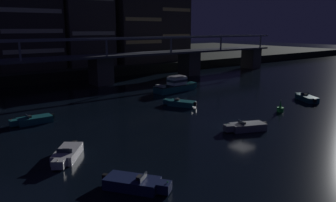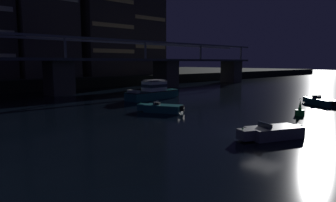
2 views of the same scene
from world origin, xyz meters
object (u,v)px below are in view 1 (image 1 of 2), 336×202
Objects in this scene: tower_west_tall at (25,21)px; cabin_cruiser_near_left at (176,85)px; speedboat_mid_left at (180,103)px; river_bridge at (101,64)px; speedboat_near_center at (33,120)px; speedboat_far_center at (246,127)px; speedboat_mid_right at (67,154)px; speedboat_near_right at (306,98)px; tower_east_tall at (133,8)px; channel_buoy at (280,108)px; speedboat_far_left at (135,183)px.

cabin_cruiser_near_left is (16.64, -33.72, -11.88)m from tower_west_tall.
cabin_cruiser_near_left reaches higher than speedboat_mid_left.
speedboat_near_center is at bearing -132.87° from river_bridge.
speedboat_far_center is (18.37, -17.42, 0.00)m from speedboat_near_center.
speedboat_mid_left is at bearing -10.47° from speedboat_near_center.
speedboat_mid_left and speedboat_mid_right have the same top height.
speedboat_near_right is (19.15, -33.72, -3.74)m from river_bridge.
tower_west_tall reaches higher than speedboat_mid_right.
speedboat_mid_right is at bearing -127.00° from tower_east_tall.
channel_buoy is (-7.86, -51.20, -15.95)m from tower_east_tall.
speedboat_far_center is (8.26, -56.89, -12.51)m from tower_west_tall.
tower_west_tall reaches higher than channel_buoy.
speedboat_far_center is (-8.39, -23.17, -0.64)m from cabin_cruiser_near_left.
channel_buoy is at bearing -74.75° from river_bridge.
tower_west_tall is at bearing 116.27° from cabin_cruiser_near_left.
speedboat_far_left is 28.52m from channel_buoy.
cabin_cruiser_near_left reaches higher than speedboat_near_right.
tower_west_tall is 55.23m from speedboat_mid_right.
tower_east_tall reaches higher than speedboat_near_center.
cabin_cruiser_near_left is at bearing 95.69° from channel_buoy.
speedboat_far_left is (-18.92, -17.92, 0.00)m from speedboat_mid_left.
tower_west_tall is at bearing 98.26° from speedboat_far_center.
tower_west_tall reaches higher than speedboat_far_center.
speedboat_near_center is 32.37m from channel_buoy.
channel_buoy is (-9.50, -1.68, 0.06)m from speedboat_near_right.
tower_east_tall reaches higher than speedboat_near_right.
tower_east_tall is at bearing 44.81° from speedboat_near_center.
speedboat_mid_left is at bearing 83.09° from speedboat_far_center.
cabin_cruiser_near_left is 11.61m from speedboat_mid_left.
speedboat_near_right is at bearing 0.19° from speedboat_mid_right.
river_bridge is 19.33× the size of speedboat_near_center.
speedboat_mid_right is (-20.78, -9.52, 0.00)m from speedboat_mid_left.
speedboat_near_center is at bearing 136.52° from speedboat_far_center.
speedboat_far_left is at bearing -166.10° from channel_buoy.
speedboat_near_center is 2.95× the size of channel_buoy.
river_bridge is 46.09m from speedboat_far_left.
river_bridge is 39.44m from speedboat_mid_right.
cabin_cruiser_near_left is at bearing 121.50° from speedboat_near_right.
tower_east_tall is at bearing 91.90° from speedboat_near_right.
channel_buoy reaches higher than speedboat_near_center.
tower_west_tall is at bearing 118.21° from speedboat_near_right.
tower_west_tall is (-9.03, 18.84, 8.77)m from river_bridge.
speedboat_near_right is 9.65m from channel_buoy.
river_bridge is 20.60× the size of speedboat_near_right.
channel_buoy is at bearing 13.90° from speedboat_far_left.
speedboat_near_center is 1.11× the size of speedboat_mid_right.
speedboat_near_center is at bearing 169.53° from speedboat_mid_left.
speedboat_mid_right is 0.92× the size of speedboat_far_center.
speedboat_mid_right is 19.57m from speedboat_far_center.
tower_west_tall is at bearing 75.62° from speedboat_near_center.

